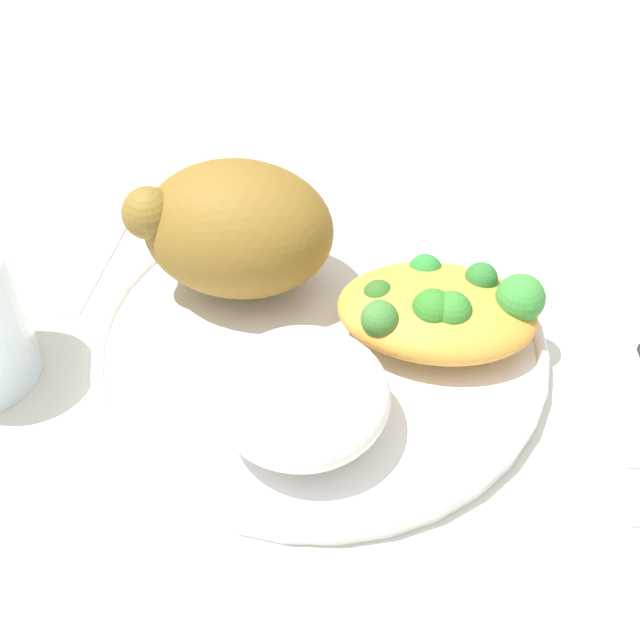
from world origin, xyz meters
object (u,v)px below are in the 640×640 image
roasted_chicken (235,228)px  rice_pile (294,394)px  plate (320,341)px  mac_cheese_with_broccoli (440,309)px  napkin (35,253)px  fork (620,421)px

roasted_chicken → rice_pile: 0.11m
plate → mac_cheese_with_broccoli: mac_cheese_with_broccoli is taller
plate → napkin: (0.19, -0.06, -0.01)m
mac_cheese_with_broccoli → fork: (-0.10, 0.04, -0.03)m
plate → roasted_chicken: bearing=-34.8°
plate → rice_pile: bearing=86.2°
plate → napkin: 0.20m
roasted_chicken → fork: 0.23m
mac_cheese_with_broccoli → fork: bearing=156.2°
plate → rice_pile: 0.07m
fork → napkin: size_ratio=1.42×
napkin → mac_cheese_with_broccoli: bearing=169.3°
plate → rice_pile: rice_pile is taller
mac_cheese_with_broccoli → napkin: size_ratio=1.12×
rice_pile → mac_cheese_with_broccoli: same height
plate → fork: size_ratio=1.78×
napkin → rice_pile: bearing=147.0°
roasted_chicken → napkin: size_ratio=1.15×
roasted_chicken → fork: size_ratio=0.81×
mac_cheese_with_broccoli → fork: mac_cheese_with_broccoli is taller
roasted_chicken → fork: (-0.22, 0.07, -0.05)m
mac_cheese_with_broccoli → plate: bearing=9.1°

